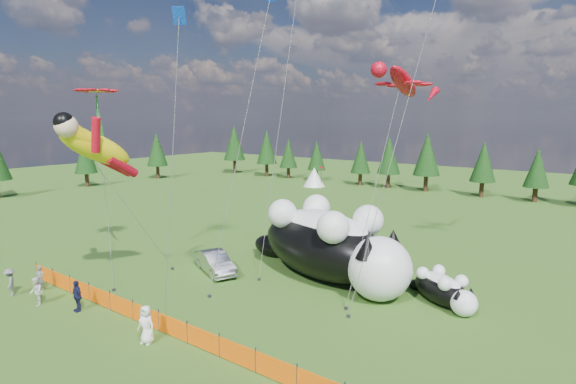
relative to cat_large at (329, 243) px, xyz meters
name	(u,v)px	position (x,y,z in m)	size (l,w,h in m)	color
ground	(193,305)	(-3.83, -7.83, -2.31)	(160.00, 160.00, 0.00)	#113309
safety_fence	(146,316)	(-3.83, -10.83, -1.81)	(22.06, 0.06, 1.10)	#262626
tree_line	(449,164)	(-3.83, 37.17, 1.69)	(90.00, 4.00, 8.00)	black
festival_tents	(535,197)	(7.17, 32.17, -0.91)	(50.00, 3.20, 2.80)	white
cat_large	(329,243)	(0.00, 0.00, 0.00)	(13.21, 7.30, 4.86)	black
cat_small	(443,289)	(7.07, 0.28, -1.43)	(4.56, 3.56, 1.84)	black
car	(215,262)	(-6.60, -3.37, -1.62)	(1.46, 4.20, 1.38)	#B1B2B6
spectator_a	(40,279)	(-12.51, -11.70, -1.54)	(0.56, 0.37, 1.53)	slate
spectator_b	(36,292)	(-10.63, -12.81, -1.53)	(0.76, 0.45, 1.56)	white
spectator_c	(77,296)	(-8.14, -11.89, -1.47)	(0.98, 0.50, 1.67)	#16183C
spectator_d	(10,282)	(-13.17, -13.05, -1.50)	(1.04, 0.54, 1.61)	slate
spectator_e	(146,325)	(-2.34, -11.87, -1.42)	(0.86, 0.56, 1.77)	white
superhero_kite	(96,147)	(-9.44, -9.48, 6.10)	(4.88, 7.51, 11.18)	yellow
gecko_kite	(403,82)	(2.27, 5.35, 10.01)	(4.02, 12.35, 15.04)	#B8091B
flower_kite	(96,93)	(-13.77, -6.60, 9.30)	(6.51, 4.40, 12.81)	#B8091B
diamond_kite_a	(268,8)	(-4.16, -0.69, 14.36)	(1.08, 6.53, 18.68)	#0C3DBF
diamond_kite_c	(178,33)	(-1.52, -10.09, 11.27)	(1.81, 0.97, 15.00)	#0C3DBF
diamond_kite_d	(296,4)	(-4.77, 3.12, 15.44)	(2.06, 6.77, 19.86)	#0E96A8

